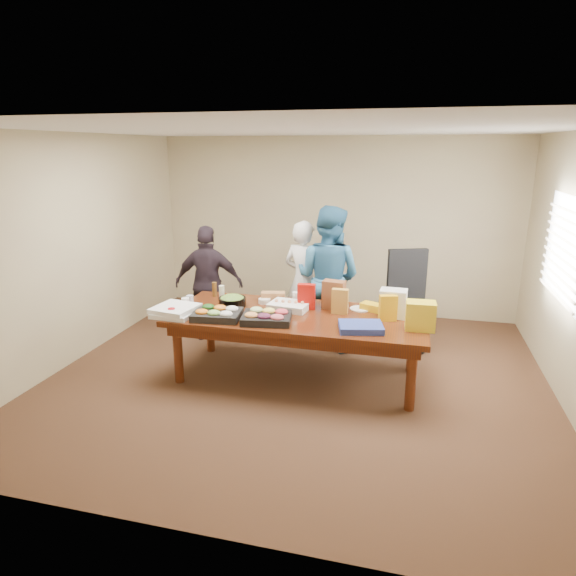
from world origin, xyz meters
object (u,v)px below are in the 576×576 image
(office_chair, at_px, (405,304))
(salad_bowl, at_px, (232,302))
(conference_table, at_px, (298,346))
(person_right, at_px, (328,278))
(person_center, at_px, (304,281))
(sheet_cake, at_px, (289,306))

(office_chair, xyz_separation_m, salad_bowl, (-1.94, -1.02, 0.19))
(conference_table, distance_m, office_chair, 1.62)
(conference_table, relative_size, person_right, 1.52)
(conference_table, relative_size, salad_bowl, 8.87)
(conference_table, height_order, person_center, person_center)
(person_right, relative_size, sheet_cake, 4.23)
(person_center, relative_size, salad_bowl, 5.14)
(conference_table, relative_size, sheet_cake, 6.44)
(salad_bowl, bearing_deg, person_right, 43.67)
(sheet_cake, xyz_separation_m, salad_bowl, (-0.67, -0.05, 0.01))
(person_center, height_order, person_right, person_right)
(office_chair, bearing_deg, sheet_cake, -162.73)
(conference_table, distance_m, sheet_cake, 0.46)
(conference_table, distance_m, person_center, 1.26)
(person_center, distance_m, sheet_cake, 1.01)
(sheet_cake, height_order, salad_bowl, salad_bowl)
(conference_table, height_order, salad_bowl, salad_bowl)
(person_center, height_order, sheet_cake, person_center)
(conference_table, relative_size, person_center, 1.73)
(person_right, bearing_deg, sheet_cake, 87.11)
(salad_bowl, bearing_deg, person_center, 60.00)
(salad_bowl, bearing_deg, office_chair, 27.72)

